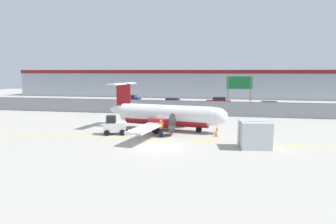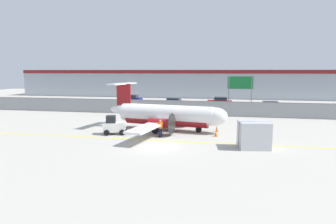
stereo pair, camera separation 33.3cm
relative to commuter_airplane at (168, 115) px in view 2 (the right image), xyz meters
name	(u,v)px [view 2 (the right image)]	position (x,y,z in m)	size (l,w,h in m)	color
ground_plane	(161,140)	(0.36, -4.89, -1.60)	(140.00, 140.00, 0.01)	#ADA89E
perimeter_fence	(186,107)	(0.36, 11.11, -0.49)	(98.00, 0.10, 2.10)	gray
parking_lot_strip	(195,106)	(0.36, 22.61, -1.54)	(98.00, 17.00, 0.12)	#38383A
background_building	(204,84)	(0.36, 41.10, 1.66)	(91.00, 8.10, 6.50)	#A8B2BC
commuter_airplane	(168,115)	(0.00, 0.00, 0.00)	(13.35, 16.04, 4.92)	white
baggage_tug	(114,126)	(-4.84, -3.16, -0.75)	(2.55, 1.92, 1.88)	silver
ground_crew_worker	(160,127)	(-0.03, -3.55, -0.65)	(0.49, 0.48, 1.70)	#191E4C
cargo_container	(254,135)	(8.34, -6.02, -0.50)	(2.68, 2.34, 2.20)	#B7BCC1
traffic_cone_near_left	(166,122)	(-0.83, 2.88, -1.29)	(0.36, 0.36, 0.64)	orange
traffic_cone_near_right	(216,133)	(5.14, -2.16, -1.29)	(0.36, 0.36, 0.64)	orange
traffic_cone_far_left	(217,129)	(5.14, 0.20, -1.29)	(0.36, 0.36, 0.64)	orange
parked_car_0	(131,99)	(-12.22, 24.19, -0.71)	(4.24, 2.07, 1.58)	navy
parked_car_1	(175,103)	(-2.78, 19.14, -0.71)	(4.38, 2.41, 1.58)	gray
parked_car_2	(220,102)	(4.75, 22.61, -0.71)	(4.24, 2.09, 1.58)	red
parked_car_3	(269,106)	(12.36, 16.66, -0.71)	(4.22, 2.05, 1.58)	gray
highway_sign	(240,86)	(7.83, 13.41, 2.54)	(3.60, 0.14, 5.50)	slate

